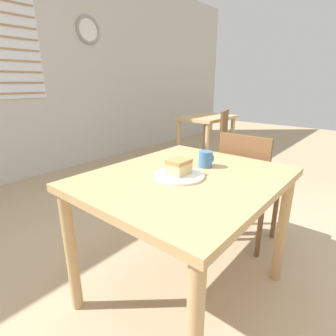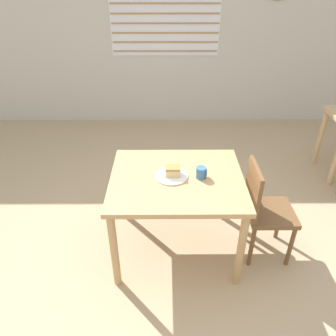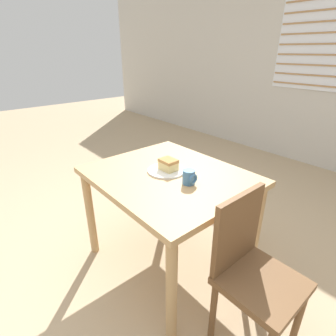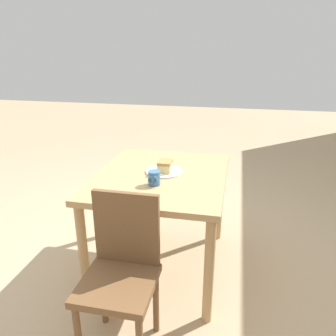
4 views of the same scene
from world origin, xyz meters
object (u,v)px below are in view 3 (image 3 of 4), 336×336
(chair_near_window, at_px, (252,269))
(cake_slice, at_px, (168,164))
(plate, at_px, (166,170))
(dining_table_near, at_px, (169,187))
(coffee_mug, at_px, (189,177))

(chair_near_window, distance_m, cake_slice, 0.81)
(plate, height_order, cake_slice, cake_slice)
(dining_table_near, xyz_separation_m, plate, (-0.04, 0.01, 0.11))
(chair_near_window, bearing_deg, coffee_mug, 84.48)
(chair_near_window, xyz_separation_m, coffee_mug, (-0.52, 0.05, 0.31))
(plate, bearing_deg, cake_slice, 41.73)
(dining_table_near, height_order, cake_slice, cake_slice)
(dining_table_near, height_order, coffee_mug, coffee_mug)
(dining_table_near, relative_size, chair_near_window, 1.20)
(coffee_mug, bearing_deg, chair_near_window, -5.52)
(dining_table_near, height_order, plate, plate)
(dining_table_near, relative_size, plate, 4.05)
(dining_table_near, distance_m, chair_near_window, 0.73)
(dining_table_near, xyz_separation_m, cake_slice, (-0.03, 0.02, 0.15))
(coffee_mug, bearing_deg, dining_table_near, 179.67)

